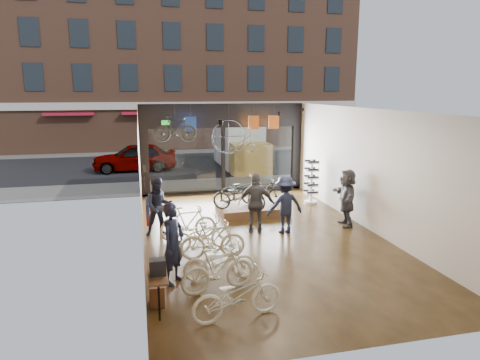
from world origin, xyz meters
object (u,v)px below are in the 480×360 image
object	(u,v)px
street_car	(135,157)
display_bike_right	(242,189)
box_truck	(242,148)
customer_1	(159,207)
floor_bike_1	(218,269)
customer_5	(347,197)
floor_bike_5	(188,223)
penny_farthing	(236,138)
display_bike_left	(239,197)
display_platform	(252,208)
customer_0	(173,244)
floor_bike_0	(237,295)
floor_bike_3	(213,240)
sunglasses_rack	(311,182)
floor_bike_2	(220,262)
customer_3	(285,205)
customer_2	(256,203)
display_bike_mid	(263,192)
hung_bike	(175,129)
floor_bike_4	(201,234)

from	to	relation	value
street_car	display_bike_right	world-z (taller)	street_car
box_truck	customer_1	distance (m)	11.37
floor_bike_1	customer_5	distance (m)	6.17
floor_bike_5	penny_farthing	world-z (taller)	penny_farthing
display_bike_left	penny_farthing	size ratio (longest dim) A/B	1.08
penny_farthing	customer_5	bearing A→B (deg)	-57.73
display_platform	customer_0	xyz separation A→B (m)	(-3.22, -5.19, 0.79)
floor_bike_0	floor_bike_1	world-z (taller)	floor_bike_1
floor_bike_5	penny_farthing	distance (m)	5.50
floor_bike_3	customer_1	size ratio (longest dim) A/B	0.96
street_car	sunglasses_rack	bearing A→B (deg)	37.65
floor_bike_3	customer_0	xyz separation A→B (m)	(-1.11, -1.20, 0.43)
box_truck	floor_bike_3	world-z (taller)	box_truck
display_bike_left	floor_bike_0	bearing A→B (deg)	-167.02
floor_bike_2	penny_farthing	size ratio (longest dim) A/B	1.00
box_truck	customer_3	world-z (taller)	box_truck
display_platform	sunglasses_rack	distance (m)	2.77
floor_bike_2	display_bike_left	distance (m)	4.90
street_car	floor_bike_1	world-z (taller)	street_car
box_truck	customer_0	bearing A→B (deg)	-109.69
street_car	customer_2	world-z (taller)	customer_2
customer_0	customer_5	xyz separation A→B (m)	(5.83, 3.03, -0.01)
floor_bike_5	display_bike_mid	distance (m)	3.74
customer_1	hung_bike	world-z (taller)	hung_bike
floor_bike_4	display_bike_left	bearing A→B (deg)	-43.72
floor_bike_1	customer_0	xyz separation A→B (m)	(-0.90, 0.66, 0.43)
customer_0	customer_3	distance (m)	4.58
floor_bike_2	display_platform	distance (m)	5.72
floor_bike_3	display_platform	world-z (taller)	floor_bike_3
display_bike_right	floor_bike_2	bearing A→B (deg)	149.78
display_bike_mid	customer_3	xyz separation A→B (m)	(0.02, -2.34, 0.13)
floor_bike_1	display_bike_right	world-z (taller)	display_bike_right
floor_bike_4	display_bike_left	size ratio (longest dim) A/B	0.97
customer_1	penny_farthing	distance (m)	5.32
customer_3	floor_bike_3	bearing A→B (deg)	26.28
floor_bike_2	customer_0	world-z (taller)	customer_0
floor_bike_3	customer_5	xyz separation A→B (m)	(4.72, 1.83, 0.42)
customer_3	floor_bike_0	bearing A→B (deg)	55.38
display_bike_right	customer_2	xyz separation A→B (m)	(-0.21, -2.73, 0.18)
floor_bike_3	display_bike_right	xyz separation A→B (m)	(1.87, 4.52, 0.24)
customer_1	customer_3	distance (m)	3.85
customer_0	customer_5	distance (m)	6.57
floor_bike_4	customer_0	bearing A→B (deg)	143.03
floor_bike_0	floor_bike_4	world-z (taller)	floor_bike_0
display_platform	customer_0	distance (m)	6.15
display_bike_left	customer_3	size ratio (longest dim) A/B	1.03
display_bike_left	floor_bike_5	bearing A→B (deg)	157.65
sunglasses_rack	display_bike_right	bearing A→B (deg)	174.66
floor_bike_0	display_bike_left	world-z (taller)	display_bike_left
floor_bike_5	customer_5	world-z (taller)	customer_5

